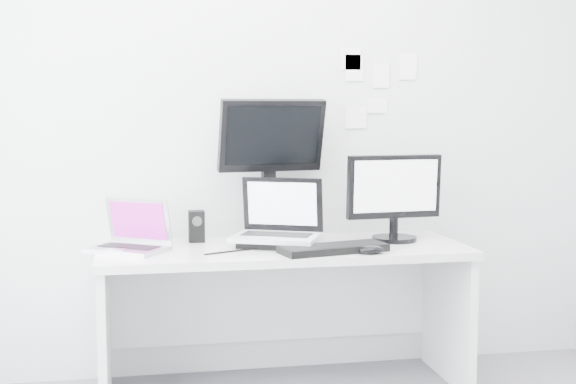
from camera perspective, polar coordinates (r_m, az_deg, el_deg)
The scene contains 15 objects.
back_wall at distance 4.25m, azimuth -1.21°, elevation 5.21°, with size 3.60×3.60×0.00m, color silver.
desk at distance 4.04m, azimuth -0.34°, elevation -8.96°, with size 1.80×0.70×0.73m, color silver.
macbook at distance 3.87m, azimuth -11.38°, elevation -2.27°, with size 0.35×0.26×0.26m, color #AAAAAE.
speaker at distance 4.11m, azimuth -6.50°, elevation -2.43°, with size 0.08×0.08×0.16m, color black.
dell_laptop at distance 3.92m, azimuth -0.87°, elevation -1.44°, with size 0.41×0.32×0.34m, color #BABCC1.
rear_monitor at distance 4.13m, azimuth -1.25°, elevation 1.74°, with size 0.55×0.20×0.74m, color black.
samsung_monitor at distance 4.12m, azimuth 7.59°, elevation -0.32°, with size 0.50×0.23×0.46m, color black.
keyboard at distance 3.80m, azimuth 3.24°, elevation -4.03°, with size 0.51×0.18×0.03m, color black.
mouse at distance 3.77m, azimuth 5.93°, elevation -4.10°, with size 0.12×0.08×0.04m, color black.
wall_note_0 at distance 4.35m, azimuth 4.72°, elevation 8.77°, with size 0.10×0.00×0.14m, color white.
wall_note_1 at distance 4.39m, azimuth 6.62°, elevation 8.20°, with size 0.09×0.00×0.13m, color white.
wall_note_2 at distance 4.44m, azimuth 8.50°, elevation 8.80°, with size 0.10×0.00×0.14m, color white.
wall_note_3 at distance 4.38m, azimuth 6.35°, elevation 6.12°, with size 0.11×0.00×0.08m, color white.
wall_note_4 at distance 4.35m, azimuth 4.83°, elevation 5.31°, with size 0.12×0.00×0.12m, color white.
wall_note_5 at distance 4.34m, azimuth 4.46°, elevation 9.39°, with size 0.11×0.00×0.12m, color white.
Camera 1 is at (-0.71, -2.59, 1.41)m, focal length 50.14 mm.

